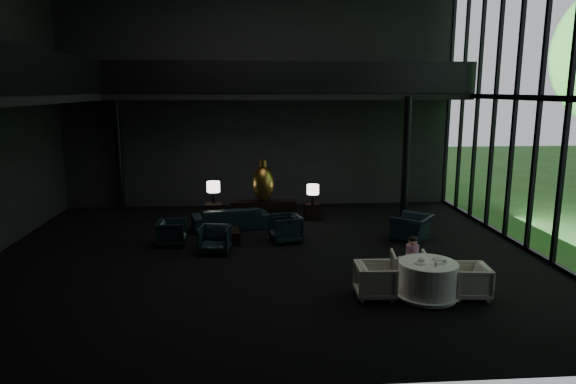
{
  "coord_description": "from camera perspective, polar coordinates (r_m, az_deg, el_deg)",
  "views": [
    {
      "loc": [
        -0.37,
        -12.64,
        4.21
      ],
      "look_at": [
        0.6,
        0.5,
        1.57
      ],
      "focal_mm": 32.0,
      "sensor_mm": 36.0,
      "label": 1
    }
  ],
  "objects": [
    {
      "name": "floor",
      "position": [
        13.32,
        -2.42,
        -7.11
      ],
      "size": [
        14.0,
        12.0,
        0.02
      ],
      "primitive_type": "cube",
      "color": "black",
      "rests_on": "ground"
    },
    {
      "name": "wall_back",
      "position": [
        18.64,
        -3.13,
        10.66
      ],
      "size": [
        14.0,
        0.04,
        8.0
      ],
      "primitive_type": "cube",
      "color": "black",
      "rests_on": "ground"
    },
    {
      "name": "wall_front",
      "position": [
        6.65,
        -1.02,
        9.53
      ],
      "size": [
        14.0,
        0.04,
        8.0
      ],
      "primitive_type": "cube",
      "color": "black",
      "rests_on": "ground"
    },
    {
      "name": "curtain_wall",
      "position": [
        14.61,
        26.25,
        9.36
      ],
      "size": [
        0.2,
        12.0,
        8.0
      ],
      "primitive_type": null,
      "color": "black",
      "rests_on": "ground"
    },
    {
      "name": "mezzanine_left",
      "position": [
        13.83,
        -28.61,
        9.1
      ],
      "size": [
        2.0,
        12.0,
        0.25
      ],
      "primitive_type": "cube",
      "color": "black",
      "rests_on": "wall_left"
    },
    {
      "name": "mezzanine_back",
      "position": [
        17.69,
        0.24,
        10.64
      ],
      "size": [
        12.0,
        2.0,
        0.25
      ],
      "primitive_type": "cube",
      "color": "black",
      "rests_on": "wall_back"
    },
    {
      "name": "railing_left",
      "position": [
        13.46,
        -24.89,
        11.96
      ],
      "size": [
        0.06,
        12.0,
        1.0
      ],
      "primitive_type": "cube",
      "color": "black",
      "rests_on": "mezzanine_left"
    },
    {
      "name": "railing_back",
      "position": [
        16.7,
        0.51,
        12.66
      ],
      "size": [
        12.0,
        0.06,
        1.0
      ],
      "primitive_type": "cube",
      "color": "black",
      "rests_on": "mezzanine_back"
    },
    {
      "name": "column_nw",
      "position": [
        19.04,
        -18.3,
        4.08
      ],
      "size": [
        0.24,
        0.24,
        4.0
      ],
      "primitive_type": "cylinder",
      "color": "black",
      "rests_on": "floor"
    },
    {
      "name": "column_ne",
      "position": [
        17.56,
        12.98,
        3.8
      ],
      "size": [
        0.24,
        0.24,
        4.0
      ],
      "primitive_type": "cylinder",
      "color": "black",
      "rests_on": "floor"
    },
    {
      "name": "console",
      "position": [
        16.66,
        -2.74,
        -2.13
      ],
      "size": [
        2.12,
        0.48,
        0.67
      ],
      "primitive_type": "cube",
      "color": "black",
      "rests_on": "floor"
    },
    {
      "name": "bronze_urn",
      "position": [
        16.53,
        -2.77,
        0.97
      ],
      "size": [
        0.72,
        0.72,
        1.34
      ],
      "color": "#B4702D",
      "rests_on": "console"
    },
    {
      "name": "side_table_left",
      "position": [
        16.76,
        -8.22,
        -2.27
      ],
      "size": [
        0.56,
        0.56,
        0.61
      ],
      "primitive_type": "cube",
      "color": "black",
      "rests_on": "floor"
    },
    {
      "name": "table_lamp_left",
      "position": [
        16.61,
        -8.3,
        0.47
      ],
      "size": [
        0.42,
        0.42,
        0.71
      ],
      "color": "black",
      "rests_on": "side_table_left"
    },
    {
      "name": "side_table_right",
      "position": [
        16.91,
        2.68,
        -2.16
      ],
      "size": [
        0.49,
        0.49,
        0.54
      ],
      "primitive_type": "cube",
      "color": "black",
      "rests_on": "floor"
    },
    {
      "name": "table_lamp_right",
      "position": [
        16.59,
        2.78,
        0.19
      ],
      "size": [
        0.39,
        0.39,
        0.66
      ],
      "color": "black",
      "rests_on": "side_table_right"
    },
    {
      "name": "sofa",
      "position": [
        15.83,
        -6.44,
        -2.32
      ],
      "size": [
        2.63,
        1.25,
        0.99
      ],
      "primitive_type": "imported",
      "rotation": [
        0.0,
        0.0,
        3.35
      ],
      "color": "black",
      "rests_on": "floor"
    },
    {
      "name": "lounge_armchair_west",
      "position": [
        14.45,
        -12.8,
        -4.34
      ],
      "size": [
        0.71,
        0.76,
        0.76
      ],
      "primitive_type": "imported",
      "rotation": [
        0.0,
        0.0,
        1.6
      ],
      "color": "black",
      "rests_on": "floor"
    },
    {
      "name": "lounge_armchair_east",
      "position": [
        14.41,
        -0.25,
        -3.79
      ],
      "size": [
        0.99,
        1.03,
        0.91
      ],
      "primitive_type": "imported",
      "rotation": [
        0.0,
        0.0,
        -1.37
      ],
      "color": "black",
      "rests_on": "floor"
    },
    {
      "name": "lounge_armchair_south",
      "position": [
        13.57,
        -8.15,
        -5.08
      ],
      "size": [
        0.87,
        0.83,
        0.81
      ],
      "primitive_type": "imported",
      "rotation": [
        0.0,
        0.0,
        -0.12
      ],
      "color": "black",
      "rests_on": "floor"
    },
    {
      "name": "window_armchair",
      "position": [
        15.01,
        13.63,
        -3.38
      ],
      "size": [
        1.25,
        1.32,
        0.97
      ],
      "primitive_type": "imported",
      "rotation": [
        0.0,
        0.0,
        -2.23
      ],
      "color": "black",
      "rests_on": "floor"
    },
    {
      "name": "coffee_table",
      "position": [
        14.47,
        -7.06,
        -4.93
      ],
      "size": [
        0.89,
        0.89,
        0.37
      ],
      "primitive_type": "cube",
      "rotation": [
        0.0,
        0.0,
        0.09
      ],
      "color": "black",
      "rests_on": "floor"
    },
    {
      "name": "dining_table",
      "position": [
        11.07,
        15.22,
        -9.62
      ],
      "size": [
        1.36,
        1.36,
        0.75
      ],
      "color": "white",
      "rests_on": "floor"
    },
    {
      "name": "dining_chair_north",
      "position": [
        11.74,
        13.31,
        -8.01
      ],
      "size": [
        0.84,
        0.8,
        0.77
      ],
      "primitive_type": "imported",
      "rotation": [
        0.0,
        0.0,
        3.0
      ],
      "color": "beige",
      "rests_on": "floor"
    },
    {
      "name": "dining_chair_east",
      "position": [
        11.31,
        19.49,
        -9.18
      ],
      "size": [
        0.74,
        0.78,
        0.75
      ],
      "primitive_type": "imported",
      "rotation": [
        0.0,
        0.0,
        -1.66
      ],
      "color": "#B4B0A5",
      "rests_on": "floor"
    },
    {
      "name": "dining_chair_west",
      "position": [
        10.8,
        9.69,
        -9.44
      ],
      "size": [
        0.77,
        0.82,
        0.82
      ],
      "primitive_type": "imported",
      "rotation": [
        0.0,
        0.0,
        1.53
      ],
      "color": "#C0B89A",
      "rests_on": "floor"
    },
    {
      "name": "child",
      "position": [
        11.71,
        13.67,
        -6.22
      ],
      "size": [
        0.28,
        0.28,
        0.59
      ],
      "rotation": [
        0.0,
        0.0,
        3.14
      ],
      "color": "#D5A9C2",
      "rests_on": "dining_chair_north"
    },
    {
      "name": "plate_a",
      "position": [
        10.8,
        14.45,
        -7.7
      ],
      "size": [
        0.27,
        0.27,
        0.01
      ],
      "primitive_type": "cylinder",
      "rotation": [
        0.0,
        0.0,
        0.22
      ],
      "color": "white",
      "rests_on": "dining_table"
    },
    {
      "name": "plate_b",
      "position": [
        11.16,
        16.3,
        -7.17
      ],
      "size": [
        0.28,
        0.28,
        0.02
      ],
      "primitive_type": "cylinder",
      "rotation": [
        0.0,
        0.0,
        0.26
      ],
      "color": "white",
      "rests_on": "dining_table"
    },
    {
      "name": "saucer",
      "position": [
        10.89,
        16.69,
        -7.67
      ],
      "size": [
        0.15,
        0.15,
        0.01
      ],
      "primitive_type": "cylinder",
      "rotation": [
        0.0,
        0.0,
        0.1
      ],
      "color": "white",
      "rests_on": "dining_table"
    },
    {
      "name": "coffee_cup",
      "position": [
        11.0,
        17.0,
        -7.26
      ],
      "size": [
        0.12,
        0.12,
        0.07
      ],
      "primitive_type": "cylinder",
      "rotation": [
        0.0,
        0.0,
        -0.38
      ],
      "color": "white",
      "rests_on": "saucer"
    },
    {
      "name": "cereal_bowl",
      "position": [
        10.93,
        14.61,
        -7.3
      ],
      "size": [
        0.15,
        0.15,
        0.07
      ],
      "primitive_type": "ellipsoid",
      "color": "white",
      "rests_on": "dining_table"
    },
    {
      "name": "cream_pot",
      "position": [
        10.73,
        16.11,
        -7.73
      ],
      "size": [
        0.08,
        0.08,
        0.07
      ],
      "primitive_type": "cylinder",
      "rotation": [
        0.0,
        0.0,
        0.35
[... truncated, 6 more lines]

